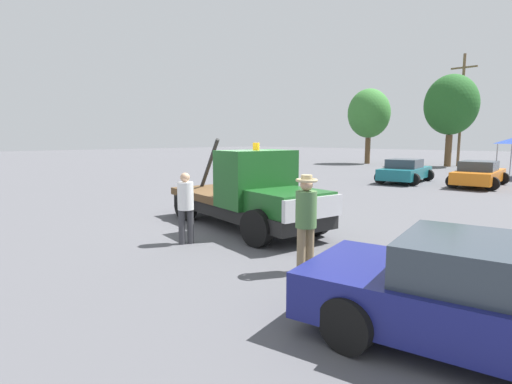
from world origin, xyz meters
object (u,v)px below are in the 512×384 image
object	(u,v)px
person_near_truck	(306,215)
tree_center	(451,105)
parked_car_teal	(405,171)
tree_left	(369,114)
person_at_hood	(186,203)
tow_truck	(250,196)
parked_car_orange	(479,174)
utility_pole	(461,108)

from	to	relation	value
person_near_truck	tree_center	xyz separation A→B (m)	(-8.41, 31.48, 4.30)
parked_car_teal	tree_center	size ratio (longest dim) A/B	0.60
tree_left	person_at_hood	bearing A→B (deg)	-68.08
tow_truck	parked_car_teal	bearing A→B (deg)	108.30
person_near_truck	parked_car_teal	size ratio (longest dim) A/B	0.38
parked_car_teal	parked_car_orange	world-z (taller)	same
tow_truck	parked_car_orange	world-z (taller)	tow_truck
person_near_truck	person_at_hood	bearing A→B (deg)	-163.39
person_at_hood	tree_center	size ratio (longest dim) A/B	0.21
person_near_truck	person_at_hood	distance (m)	3.31
tree_center	utility_pole	size ratio (longest dim) A/B	0.81
person_near_truck	parked_car_teal	xyz separation A→B (m)	(-5.47, 16.32, -0.44)
person_near_truck	tree_center	distance (m)	32.87
parked_car_teal	tree_center	xyz separation A→B (m)	(-2.94, 15.16, 4.74)
tow_truck	tree_center	bearing A→B (deg)	109.59
person_at_hood	utility_pole	distance (m)	33.91
tree_center	parked_car_orange	bearing A→B (deg)	-65.45
parked_car_orange	tree_left	world-z (taller)	tree_left
tow_truck	tree_center	size ratio (longest dim) A/B	0.74
tow_truck	parked_car_orange	distance (m)	15.44
tree_left	parked_car_teal	bearing A→B (deg)	-53.84
tow_truck	tree_left	size ratio (longest dim) A/B	0.82
person_at_hood	tree_center	world-z (taller)	tree_center
person_at_hood	tree_left	bearing A→B (deg)	137.05
parked_car_orange	utility_pole	world-z (taller)	utility_pole
tree_center	parked_car_teal	bearing A→B (deg)	-79.02
tree_left	tree_center	world-z (taller)	tree_center
person_near_truck	parked_car_orange	world-z (taller)	person_near_truck
utility_pole	tow_truck	bearing A→B (deg)	-81.39
tow_truck	person_at_hood	world-z (taller)	tow_truck
tree_center	person_near_truck	bearing A→B (deg)	-75.05
parked_car_teal	utility_pole	size ratio (longest dim) A/B	0.48
tree_center	tow_truck	bearing A→B (deg)	-80.25
parked_car_orange	person_at_hood	bearing A→B (deg)	169.60
tow_truck	utility_pole	size ratio (longest dim) A/B	0.60
person_near_truck	parked_car_teal	distance (m)	17.22
person_near_truck	person_at_hood	world-z (taller)	person_near_truck
person_near_truck	person_at_hood	xyz separation A→B (m)	(-3.29, -0.37, -0.10)
parked_car_orange	utility_pole	bearing A→B (deg)	15.52
parked_car_teal	tree_center	world-z (taller)	tree_center
parked_car_teal	parked_car_orange	bearing A→B (deg)	-85.04
person_near_truck	tree_left	xyz separation A→B (m)	(-15.57, 30.14, 3.80)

